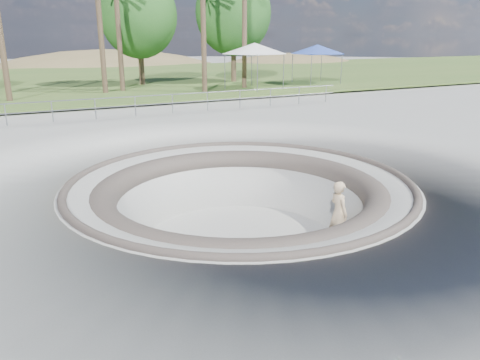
{
  "coord_description": "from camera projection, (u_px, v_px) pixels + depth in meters",
  "views": [
    {
      "loc": [
        -5.94,
        -11.86,
        4.17
      ],
      "look_at": [
        0.21,
        0.43,
        -0.1
      ],
      "focal_mm": 35.0,
      "sensor_mm": 36.0,
      "label": 1
    }
  ],
  "objects": [
    {
      "name": "canopy_white",
      "position": [
        255.0,
        49.0,
        34.42
      ],
      "size": [
        6.12,
        6.12,
        3.34
      ],
      "color": "gray",
      "rests_on": "ground"
    },
    {
      "name": "bushy_tree_mid",
      "position": [
        138.0,
        15.0,
        36.77
      ],
      "size": [
        6.11,
        5.56,
        8.82
      ],
      "color": "brown",
      "rests_on": "ground"
    },
    {
      "name": "skateboard",
      "position": [
        336.0,
        244.0,
        14.06
      ],
      "size": [
        0.77,
        0.38,
        0.08
      ],
      "color": "brown",
      "rests_on": "ground"
    },
    {
      "name": "skate_bowl",
      "position": [
        240.0,
        238.0,
        14.45
      ],
      "size": [
        14.0,
        14.0,
        4.1
      ],
      "color": "#ACADA8",
      "rests_on": "ground"
    },
    {
      "name": "grass_strip",
      "position": [
        74.0,
        80.0,
        42.87
      ],
      "size": [
        180.0,
        36.0,
        0.12
      ],
      "color": "#3E6026",
      "rests_on": "ground"
    },
    {
      "name": "distant_hills",
      "position": [
        84.0,
        117.0,
        66.42
      ],
      "size": [
        103.2,
        45.0,
        28.6
      ],
      "color": "brown",
      "rests_on": "ground"
    },
    {
      "name": "skater",
      "position": [
        339.0,
        213.0,
        13.77
      ],
      "size": [
        0.51,
        0.74,
        1.95
      ],
      "primitive_type": "imported",
      "rotation": [
        0.0,
        0.0,
        1.51
      ],
      "color": "#DAB98D",
      "rests_on": "skateboard"
    },
    {
      "name": "bushy_tree_right",
      "position": [
        233.0,
        13.0,
        39.19
      ],
      "size": [
        6.45,
        5.87,
        9.31
      ],
      "color": "brown",
      "rests_on": "ground"
    },
    {
      "name": "safety_railing",
      "position": [
        135.0,
        106.0,
        23.95
      ],
      "size": [
        25.0,
        0.06,
        1.03
      ],
      "color": "gray",
      "rests_on": "ground"
    },
    {
      "name": "ground",
      "position": [
        240.0,
        182.0,
        13.9
      ],
      "size": [
        180.0,
        180.0,
        0.0
      ],
      "primitive_type": "plane",
      "color": "#ACADA8",
      "rests_on": "ground"
    },
    {
      "name": "canopy_blue",
      "position": [
        317.0,
        49.0,
        38.67
      ],
      "size": [
        6.21,
        6.21,
        3.14
      ],
      "color": "gray",
      "rests_on": "ground"
    }
  ]
}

